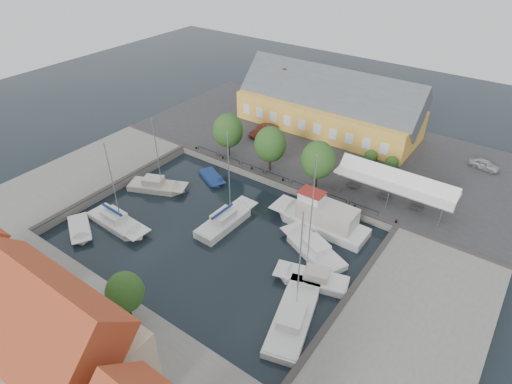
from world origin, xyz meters
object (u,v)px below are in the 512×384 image
tent_canopy (395,182)px  west_boat_d (118,223)px  trawler (322,220)px  west_boat_b (157,187)px  center_sailboat (226,222)px  east_boat_b (313,280)px  car_red (263,131)px  launch_nw (212,178)px  warehouse (325,106)px  east_boat_c (293,320)px  car_silver (485,165)px  east_boat_a (313,250)px  launch_sw (80,230)px

tent_canopy → west_boat_d: size_ratio=1.21×
trawler → west_boat_b: (-21.20, -5.46, -0.76)m
center_sailboat → east_boat_b: size_ratio=1.19×
trawler → west_boat_d: 23.48m
car_red → tent_canopy: bearing=-2.6°
west_boat_b → east_boat_b: bearing=-6.3°
east_boat_b → launch_nw: east_boat_b is taller
trawler → warehouse: bearing=117.7°
tent_canopy → east_boat_c: (-0.68, -21.53, -3.43)m
warehouse → car_silver: warehouse is taller
warehouse → launch_nw: size_ratio=5.41×
car_red → east_boat_a: bearing=-32.3°
car_red → west_boat_d: bearing=-82.3°
east_boat_c → launch_nw: east_boat_c is taller
trawler → east_boat_c: size_ratio=0.98×
tent_canopy → west_boat_b: bearing=-152.6°
car_red → center_sailboat: (8.45, -19.65, -1.40)m
west_boat_b → car_silver: bearing=40.0°
warehouse → launch_sw: bearing=-105.1°
trawler → west_boat_b: 21.90m
car_red → east_boat_c: bearing=-39.8°
car_red → launch_sw: 30.53m
east_boat_a → east_boat_c: east_boat_c is taller
trawler → east_boat_b: east_boat_b is taller
center_sailboat → launch_sw: (-12.74, -10.53, -0.27)m
car_red → east_boat_b: 30.43m
car_silver → center_sailboat: (-21.64, -28.68, -1.30)m
car_red → center_sailboat: bearing=-55.7°
east_boat_a → launch_nw: bearing=165.0°
warehouse → east_boat_a: size_ratio=2.38×
west_boat_b → west_boat_d: (1.90, -7.90, 0.01)m
center_sailboat → launch_sw: bearing=-140.4°
car_red → center_sailboat: size_ratio=0.39×
car_red → east_boat_a: (19.03, -17.98, -1.51)m
tent_canopy → launch_sw: (-27.01, -24.65, -3.59)m
east_boat_a → east_boat_c: (3.01, -9.09, -0.00)m
warehouse → car_silver: bearing=1.7°
center_sailboat → east_boat_a: (10.58, 1.67, -0.10)m
center_sailboat → east_boat_b: center_sailboat is taller
launch_nw → east_boat_b: bearing=-23.2°
car_silver → trawler: bearing=159.9°
car_red → launch_sw: bearing=-87.0°
west_boat_d → tent_canopy: bearing=41.5°
east_boat_b → west_boat_b: west_boat_b is taller
car_silver → launch_sw: bearing=147.3°
car_red → trawler: bearing=-26.6°
tent_canopy → west_boat_b: (-26.23, -13.60, -3.42)m
west_boat_b → trawler: bearing=14.4°
car_red → launch_nw: bearing=-75.7°
east_boat_b → east_boat_c: bearing=-80.2°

